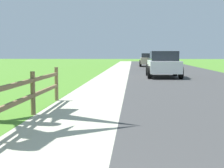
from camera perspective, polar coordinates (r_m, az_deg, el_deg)
The scene contains 8 objects.
ground_plane at distance 25.37m, azimuth 2.92°, elevation 1.97°, with size 120.00×120.00×0.00m, color #4A8129.
road_asphalt at distance 27.55m, azimuth 10.28°, elevation 2.16°, with size 7.00×66.00×0.01m, color #3C3C3C.
curb_concrete at distance 27.57m, azimuth -3.28°, elevation 2.23°, with size 6.00×66.00×0.01m, color #B5B49C.
grass_verge at distance 27.79m, azimuth -6.35°, elevation 2.24°, with size 5.00×66.00×0.00m, color #4A8129.
parked_suv_white at distance 20.51m, azimuth 8.71°, elevation 3.37°, with size 1.99×4.38×1.57m.
parked_car_black at distance 29.99m, azimuth 8.19°, elevation 3.92°, with size 2.25×4.59×1.56m.
parked_car_beige at distance 37.30m, azimuth 6.29°, elevation 4.13°, with size 2.13×4.35×1.44m.
parked_car_silver at distance 46.73m, azimuth 6.41°, elevation 4.31°, with size 2.06×4.27×1.35m.
Camera 1 is at (0.30, -0.33, 1.45)m, focal length 53.91 mm.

